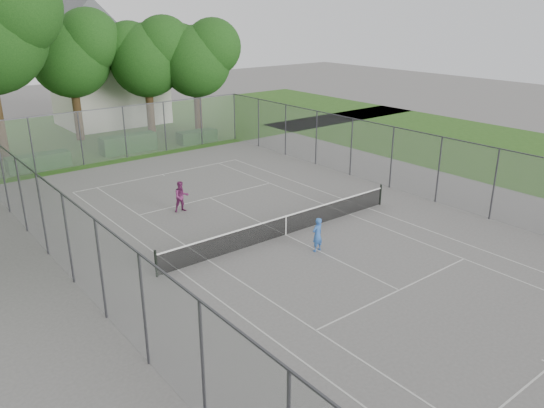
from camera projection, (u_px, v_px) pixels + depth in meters
ground at (286, 235)px, 23.87m from camera, size 120.00×120.00×0.00m
grass_far at (81, 135)px, 42.98m from camera, size 60.00×20.00×0.00m
grass_right at (529, 156)px, 36.72m from camera, size 16.00×40.00×0.00m
court_markings at (286, 235)px, 23.87m from camera, size 11.03×23.83×0.01m
tennis_net at (286, 224)px, 23.70m from camera, size 12.87×0.10×1.10m
perimeter_fence at (286, 197)px, 23.25m from camera, size 18.08×34.08×3.52m
tree_far_midleft at (71, 51)px, 39.08m from camera, size 6.79×6.20×9.76m
tree_far_midright at (147, 54)px, 40.52m from camera, size 6.42×5.87×9.23m
tree_far_right at (197, 56)px, 40.97m from camera, size 6.29×5.74×9.04m
hedge_left at (39, 162)px, 33.64m from camera, size 3.80×1.14×0.95m
hedge_mid at (129, 143)px, 37.60m from camera, size 3.93×1.12×1.24m
hedge_right at (197, 136)px, 40.38m from camera, size 3.02×1.11×0.91m
house at (109, 75)px, 45.97m from camera, size 8.44×6.54×10.51m
girl_player at (317, 235)px, 22.06m from camera, size 0.57×0.40×1.48m
woman_player at (181, 197)px, 26.40m from camera, size 0.86×0.72×1.58m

